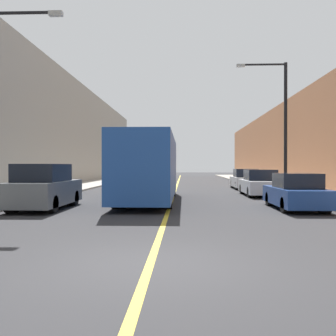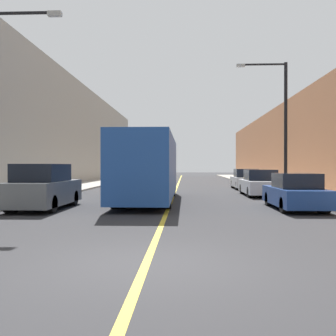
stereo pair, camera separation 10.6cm
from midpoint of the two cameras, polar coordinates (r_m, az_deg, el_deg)
ground_plane at (r=7.32m, az=-2.82°, el=-13.78°), size 200.00×200.00×0.00m
sidewalk_left at (r=38.16m, az=-10.97°, el=-2.27°), size 3.60×72.00×0.13m
sidewalk_right at (r=37.87m, az=14.09°, el=-2.30°), size 3.60×72.00×0.13m
building_row_left at (r=39.33m, az=-16.39°, el=5.30°), size 4.00×72.00×10.42m
building_row_right at (r=38.83m, az=19.61°, el=3.47°), size 4.00×72.00×7.86m
road_center_line at (r=37.11m, az=1.51°, el=-2.43°), size 0.16×72.00×0.01m
bus at (r=19.72m, az=-2.64°, el=0.09°), size 2.49×11.04×3.19m
parked_suv_left at (r=16.97m, az=-17.46°, el=-2.81°), size 1.90×4.68×1.86m
car_right_near at (r=16.88m, az=18.14°, el=-3.48°), size 1.78×4.44×1.48m
car_right_mid at (r=23.96m, az=13.26°, el=-2.28°), size 1.86×4.69×1.56m
car_right_far at (r=30.76m, az=11.28°, el=-1.72°), size 1.86×4.37×1.55m
street_lamp_right at (r=24.74m, az=16.20°, el=6.96°), size 3.04×0.24×7.87m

